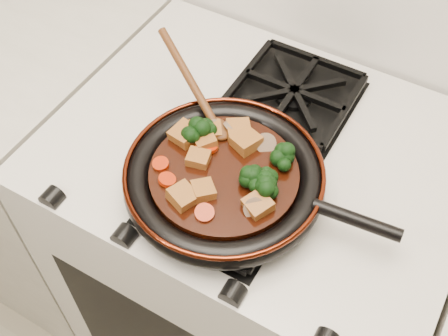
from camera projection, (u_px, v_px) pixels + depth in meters
The scene contains 31 objects.
stove at pixel (251, 264), 1.38m from camera, with size 0.76×0.60×0.90m, color beige.
burner_grate_front at pixel (222, 197), 0.94m from camera, with size 0.23×0.23×0.03m, color black, non-canonical shape.
burner_grate_back at pixel (294, 94), 1.09m from camera, with size 0.23×0.23×0.03m, color black, non-canonical shape.
skillet at pixel (225, 178), 0.92m from camera, with size 0.46×0.33×0.05m.
braising_sauce at pixel (224, 176), 0.92m from camera, with size 0.25×0.25×0.02m, color black.
tofu_cube_0 at pixel (238, 130), 0.96m from camera, with size 0.04×0.04×0.02m, color #915621.
tofu_cube_1 at pixel (211, 130), 0.96m from camera, with size 0.03×0.03×0.02m, color #915621.
tofu_cube_2 at pixel (190, 135), 0.95m from camera, with size 0.04×0.03×0.02m, color #915621.
tofu_cube_3 at pixel (246, 142), 0.94m from camera, with size 0.04×0.04×0.02m, color #915621.
tofu_cube_4 at pixel (205, 141), 0.94m from camera, with size 0.04×0.03×0.02m, color #915621.
tofu_cube_5 at pixel (258, 205), 0.86m from camera, with size 0.04×0.04×0.02m, color #915621.
tofu_cube_6 at pixel (185, 135), 0.95m from camera, with size 0.04×0.04×0.02m, color #915621.
tofu_cube_7 at pixel (203, 191), 0.88m from camera, with size 0.04×0.03×0.02m, color #915621.
tofu_cube_8 at pixel (198, 159), 0.92m from camera, with size 0.04×0.03×0.02m, color #915621.
tofu_cube_9 at pixel (183, 197), 0.87m from camera, with size 0.04×0.04×0.02m, color #915621.
broccoli_floret_0 at pixel (203, 131), 0.96m from camera, with size 0.06×0.06×0.05m, color black, non-canonical shape.
broccoli_floret_1 at pixel (262, 184), 0.88m from camera, with size 0.06×0.06×0.05m, color black, non-canonical shape.
broccoli_floret_2 at pixel (196, 134), 0.95m from camera, with size 0.06×0.06×0.06m, color black, non-canonical shape.
broccoli_floret_3 at pixel (280, 159), 0.92m from camera, with size 0.06×0.06×0.05m, color black, non-canonical shape.
broccoli_floret_4 at pixel (268, 187), 0.88m from camera, with size 0.06×0.06×0.05m, color black, non-canonical shape.
broccoli_floret_5 at pixel (257, 178), 0.89m from camera, with size 0.06×0.06×0.06m, color black, non-canonical shape.
carrot_coin_0 at pixel (204, 150), 0.94m from camera, with size 0.03×0.03×0.01m, color #AE2204.
carrot_coin_1 at pixel (167, 180), 0.90m from camera, with size 0.03×0.03×0.01m, color #AE2204.
carrot_coin_2 at pixel (161, 164), 0.92m from camera, with size 0.03×0.03×0.01m, color #AE2204.
carrot_coin_3 at pixel (208, 147), 0.94m from camera, with size 0.03×0.03×0.01m, color #AE2204.
carrot_coin_4 at pixel (204, 213), 0.86m from camera, with size 0.03×0.03×0.01m, color #AE2204.
mushroom_slice_0 at pixel (255, 209), 0.86m from camera, with size 0.04×0.04×0.01m, color brown.
mushroom_slice_1 at pixel (214, 129), 0.96m from camera, with size 0.03×0.03×0.01m, color brown.
mushroom_slice_2 at pixel (232, 129), 0.96m from camera, with size 0.03×0.03×0.01m, color brown.
mushroom_slice_3 at pixel (266, 143), 0.94m from camera, with size 0.04×0.04×0.01m, color brown.
wooden_spoon at pixel (202, 101), 0.98m from camera, with size 0.13×0.09×0.22m.
Camera 1 is at (0.27, 1.09, 1.68)m, focal length 45.00 mm.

